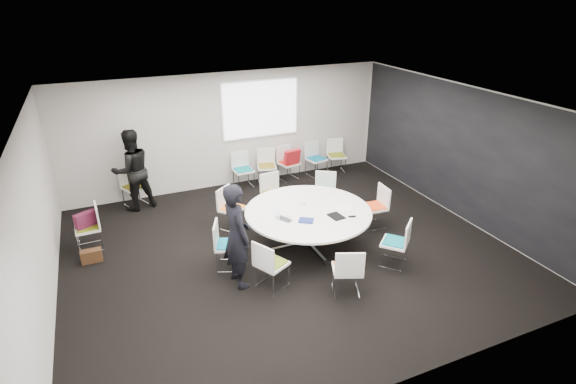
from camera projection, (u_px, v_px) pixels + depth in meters
name	position (u px, v px, depth m)	size (l,w,h in m)	color
room_shell	(292.00, 181.00, 8.05)	(8.08, 7.08, 2.88)	black
conference_table	(308.00, 219.00, 8.54)	(2.40, 2.40, 0.73)	silver
projection_screen	(261.00, 109.00, 11.01)	(1.90, 0.03, 1.35)	white
chair_ring_a	(374.00, 214.00, 9.32)	(0.48, 0.49, 0.88)	silver
chair_ring_b	(324.00, 200.00, 9.96)	(0.63, 0.62, 0.88)	silver
chair_ring_c	(274.00, 201.00, 9.90)	(0.50, 0.49, 0.88)	silver
chair_ring_d	(232.00, 216.00, 9.25)	(0.64, 0.64, 0.88)	silver
chair_ring_e	(228.00, 253.00, 7.94)	(0.59, 0.59, 0.88)	silver
chair_ring_f	(271.00, 273.00, 7.41)	(0.61, 0.62, 0.88)	silver
chair_ring_g	(347.00, 279.00, 7.25)	(0.60, 0.59, 0.88)	silver
chair_ring_h	(395.00, 251.00, 8.02)	(0.64, 0.64, 0.88)	silver
chair_back_a	(243.00, 177.00, 11.19)	(0.48, 0.47, 0.88)	silver
chair_back_b	(267.00, 173.00, 11.42)	(0.56, 0.56, 0.88)	silver
chair_back_c	(288.00, 169.00, 11.64)	(0.55, 0.55, 0.88)	silver
chair_back_d	(316.00, 165.00, 11.91)	(0.54, 0.53, 0.88)	silver
chair_back_e	(336.00, 162.00, 12.15)	(0.55, 0.54, 0.88)	silver
chair_spare_left	(90.00, 235.00, 8.52)	(0.47, 0.48, 0.88)	silver
chair_person_back	(135.00, 194.00, 10.24)	(0.60, 0.60, 0.88)	silver
person_main	(237.00, 236.00, 7.25)	(0.66, 0.43, 1.82)	black
person_back	(132.00, 170.00, 9.84)	(0.89, 0.70, 1.84)	black
laptop	(286.00, 218.00, 8.17)	(0.30, 0.19, 0.02)	#333338
laptop_lid	(278.00, 211.00, 8.18)	(0.30, 0.02, 0.22)	silver
notebook_black	(336.00, 216.00, 8.24)	(0.22, 0.30, 0.02)	black
tablet_folio	(306.00, 220.00, 8.08)	(0.26, 0.20, 0.03)	navy
papers_right	(331.00, 199.00, 8.93)	(0.30, 0.21, 0.00)	silver
papers_front	(344.00, 208.00, 8.56)	(0.30, 0.21, 0.00)	white
cup	(303.00, 203.00, 8.66)	(0.08, 0.08, 0.09)	white
phone	(352.00, 217.00, 8.24)	(0.14, 0.07, 0.01)	black
maroon_bag	(86.00, 220.00, 8.37)	(0.40, 0.14, 0.28)	#51152D
brown_bag	(92.00, 256.00, 8.15)	(0.36, 0.16, 0.24)	#3E2513
red_jacket	(292.00, 157.00, 11.28)	(0.44, 0.10, 0.35)	#AA151C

